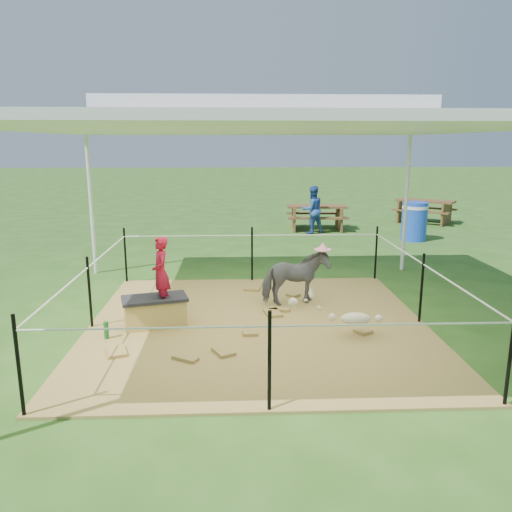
{
  "coord_description": "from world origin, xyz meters",
  "views": [
    {
      "loc": [
        -0.31,
        -6.46,
        2.46
      ],
      "look_at": [
        0.0,
        0.6,
        0.85
      ],
      "focal_mm": 35.0,
      "sensor_mm": 36.0,
      "label": 1
    }
  ],
  "objects_px": {
    "woman": "(161,265)",
    "pony": "(295,278)",
    "foal": "(356,316)",
    "trash_barrel": "(414,221)",
    "green_bottle": "(106,330)",
    "picnic_table_far": "(425,211)",
    "straw_bale": "(155,313)",
    "picnic_table_near": "(316,217)",
    "distant_person": "(312,210)"
  },
  "relations": [
    {
      "from": "woman",
      "to": "pony",
      "type": "bearing_deg",
      "value": 98.04
    },
    {
      "from": "foal",
      "to": "trash_barrel",
      "type": "xyz_separation_m",
      "value": [
        3.06,
        6.48,
        0.19
      ]
    },
    {
      "from": "foal",
      "to": "trash_barrel",
      "type": "height_order",
      "value": "trash_barrel"
    },
    {
      "from": "woman",
      "to": "trash_barrel",
      "type": "height_order",
      "value": "woman"
    },
    {
      "from": "green_bottle",
      "to": "picnic_table_far",
      "type": "relative_size",
      "value": 0.13
    },
    {
      "from": "straw_bale",
      "to": "woman",
      "type": "bearing_deg",
      "value": -0.0
    },
    {
      "from": "green_bottle",
      "to": "foal",
      "type": "relative_size",
      "value": 0.23
    },
    {
      "from": "pony",
      "to": "woman",
      "type": "bearing_deg",
      "value": 98.04
    },
    {
      "from": "picnic_table_far",
      "to": "straw_bale",
      "type": "bearing_deg",
      "value": -93.08
    },
    {
      "from": "foal",
      "to": "picnic_table_near",
      "type": "xyz_separation_m",
      "value": [
        0.83,
        8.24,
        0.05
      ]
    },
    {
      "from": "straw_bale",
      "to": "pony",
      "type": "bearing_deg",
      "value": 22.16
    },
    {
      "from": "trash_barrel",
      "to": "distant_person",
      "type": "relative_size",
      "value": 0.75
    },
    {
      "from": "woman",
      "to": "distant_person",
      "type": "height_order",
      "value": "woman"
    },
    {
      "from": "foal",
      "to": "picnic_table_near",
      "type": "height_order",
      "value": "picnic_table_near"
    },
    {
      "from": "woman",
      "to": "picnic_table_near",
      "type": "relative_size",
      "value": 0.57
    },
    {
      "from": "woman",
      "to": "picnic_table_far",
      "type": "distance_m",
      "value": 11.26
    },
    {
      "from": "trash_barrel",
      "to": "distant_person",
      "type": "distance_m",
      "value": 2.71
    },
    {
      "from": "trash_barrel",
      "to": "picnic_table_near",
      "type": "distance_m",
      "value": 2.85
    },
    {
      "from": "green_bottle",
      "to": "pony",
      "type": "xyz_separation_m",
      "value": [
        2.55,
        1.27,
        0.31
      ]
    },
    {
      "from": "straw_bale",
      "to": "distant_person",
      "type": "xyz_separation_m",
      "value": [
        3.23,
        7.11,
        0.45
      ]
    },
    {
      "from": "woman",
      "to": "distant_person",
      "type": "relative_size",
      "value": 0.74
    },
    {
      "from": "pony",
      "to": "picnic_table_near",
      "type": "bearing_deg",
      "value": -26.99
    },
    {
      "from": "woman",
      "to": "foal",
      "type": "relative_size",
      "value": 0.99
    },
    {
      "from": "straw_bale",
      "to": "foal",
      "type": "xyz_separation_m",
      "value": [
        2.62,
        -0.51,
        0.09
      ]
    },
    {
      "from": "woman",
      "to": "picnic_table_near",
      "type": "xyz_separation_m",
      "value": [
        3.35,
        7.73,
        -0.52
      ]
    },
    {
      "from": "green_bottle",
      "to": "straw_bale",
      "type": "bearing_deg",
      "value": 39.29
    },
    {
      "from": "woman",
      "to": "picnic_table_near",
      "type": "bearing_deg",
      "value": 141.41
    },
    {
      "from": "pony",
      "to": "foal",
      "type": "relative_size",
      "value": 1.02
    },
    {
      "from": "straw_bale",
      "to": "picnic_table_near",
      "type": "relative_size",
      "value": 0.48
    },
    {
      "from": "woman",
      "to": "picnic_table_far",
      "type": "height_order",
      "value": "woman"
    },
    {
      "from": "green_bottle",
      "to": "picnic_table_far",
      "type": "xyz_separation_m",
      "value": [
        7.6,
        9.29,
        0.21
      ]
    },
    {
      "from": "straw_bale",
      "to": "distant_person",
      "type": "relative_size",
      "value": 0.61
    },
    {
      "from": "straw_bale",
      "to": "picnic_table_far",
      "type": "xyz_separation_m",
      "value": [
        7.05,
        8.84,
        0.15
      ]
    },
    {
      "from": "straw_bale",
      "to": "distant_person",
      "type": "bearing_deg",
      "value": 65.58
    },
    {
      "from": "straw_bale",
      "to": "picnic_table_far",
      "type": "distance_m",
      "value": 11.31
    },
    {
      "from": "woman",
      "to": "foal",
      "type": "bearing_deg",
      "value": 63.31
    },
    {
      "from": "picnic_table_far",
      "to": "distant_person",
      "type": "height_order",
      "value": "distant_person"
    },
    {
      "from": "straw_bale",
      "to": "foal",
      "type": "height_order",
      "value": "foal"
    },
    {
      "from": "green_bottle",
      "to": "trash_barrel",
      "type": "bearing_deg",
      "value": 45.84
    },
    {
      "from": "woman",
      "to": "green_bottle",
      "type": "height_order",
      "value": "woman"
    },
    {
      "from": "straw_bale",
      "to": "green_bottle",
      "type": "height_order",
      "value": "straw_bale"
    },
    {
      "from": "green_bottle",
      "to": "picnic_table_near",
      "type": "height_order",
      "value": "picnic_table_near"
    },
    {
      "from": "pony",
      "to": "foal",
      "type": "xyz_separation_m",
      "value": [
        0.62,
        -1.33,
        -0.15
      ]
    },
    {
      "from": "woman",
      "to": "trash_barrel",
      "type": "bearing_deg",
      "value": 121.75
    },
    {
      "from": "distant_person",
      "to": "trash_barrel",
      "type": "bearing_deg",
      "value": 133.76
    },
    {
      "from": "straw_bale",
      "to": "pony",
      "type": "xyz_separation_m",
      "value": [
        2.0,
        0.82,
        0.24
      ]
    },
    {
      "from": "straw_bale",
      "to": "pony",
      "type": "height_order",
      "value": "pony"
    },
    {
      "from": "pony",
      "to": "foal",
      "type": "bearing_deg",
      "value": -170.19
    },
    {
      "from": "straw_bale",
      "to": "woman",
      "type": "distance_m",
      "value": 0.67
    },
    {
      "from": "trash_barrel",
      "to": "picnic_table_near",
      "type": "bearing_deg",
      "value": 141.8
    }
  ]
}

